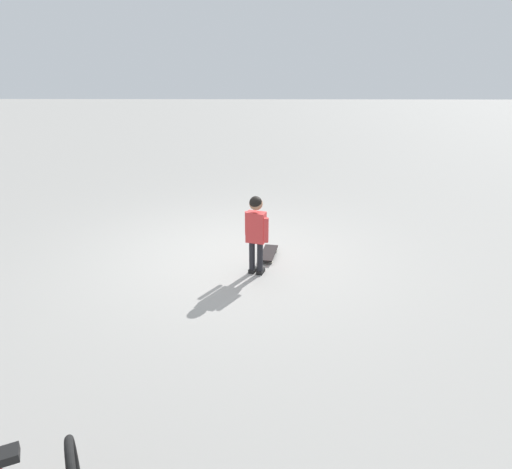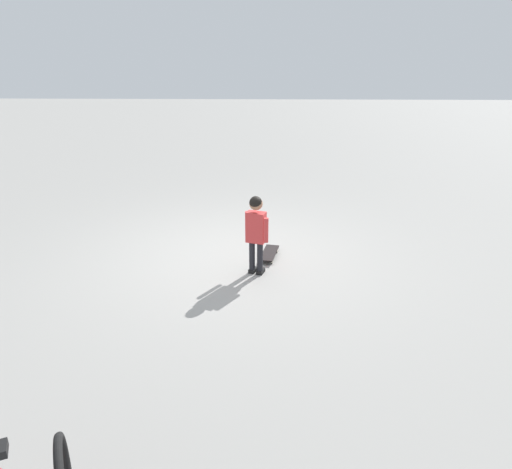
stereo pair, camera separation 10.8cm
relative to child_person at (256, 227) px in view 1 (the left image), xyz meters
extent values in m
plane|color=gray|center=(-0.41, 0.57, -0.66)|extent=(50.00, 50.00, 0.00)
cylinder|color=black|center=(-0.05, 0.02, -0.42)|extent=(0.08, 0.08, 0.42)
cube|color=black|center=(-0.04, 0.04, -0.63)|extent=(0.12, 0.17, 0.05)
cylinder|color=black|center=(0.05, -0.02, -0.42)|extent=(0.08, 0.08, 0.42)
cube|color=black|center=(0.06, 0.01, -0.63)|extent=(0.12, 0.17, 0.05)
cube|color=#D13838|center=(0.00, 0.00, -0.01)|extent=(0.27, 0.21, 0.40)
cylinder|color=#D13838|center=(-0.12, 0.14, -0.01)|extent=(0.06, 0.06, 0.32)
cylinder|color=#D13838|center=(0.13, -0.11, -0.01)|extent=(0.06, 0.06, 0.32)
sphere|color=#9E7051|center=(0.00, 0.00, 0.31)|extent=(0.17, 0.17, 0.17)
sphere|color=black|center=(0.00, -0.01, 0.32)|extent=(0.16, 0.16, 0.16)
cube|color=black|center=(0.17, 0.52, -0.59)|extent=(0.29, 0.59, 0.02)
cube|color=#B7B7BC|center=(0.21, 0.72, -0.61)|extent=(0.11, 0.05, 0.02)
cube|color=#B7B7BC|center=(0.13, 0.33, -0.61)|extent=(0.11, 0.05, 0.02)
cylinder|color=beige|center=(0.13, 0.73, -0.63)|extent=(0.04, 0.06, 0.06)
cylinder|color=beige|center=(0.28, 0.70, -0.63)|extent=(0.04, 0.06, 0.06)
cylinder|color=beige|center=(0.06, 0.34, -0.63)|extent=(0.04, 0.06, 0.06)
cylinder|color=beige|center=(0.21, 0.32, -0.63)|extent=(0.04, 0.06, 0.06)
camera|label=1|loc=(0.07, -5.46, 2.03)|focal=32.19mm
camera|label=2|loc=(0.18, -5.45, 2.03)|focal=32.19mm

